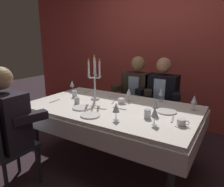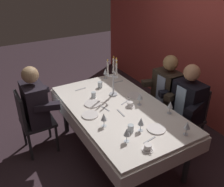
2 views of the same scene
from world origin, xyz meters
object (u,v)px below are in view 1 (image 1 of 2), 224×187
Objects in this scene: water_tumbler_2 at (75,94)px; dining_table at (112,116)px; seated_diner_0 at (6,120)px; dinner_plate_2 at (117,97)px; water_tumbler_1 at (77,101)px; wine_glass_4 at (155,113)px; dinner_plate_3 at (90,115)px; wine_glass_3 at (129,92)px; water_tumbler_0 at (147,114)px; dinner_plate_1 at (167,111)px; candelabra at (95,80)px; wine_glass_2 at (194,100)px; wine_glass_1 at (116,108)px; wine_glass_5 at (161,92)px; wine_glass_0 at (72,84)px; coffee_cup_1 at (181,123)px; seated_diner_2 at (162,93)px; seated_diner_1 at (137,90)px; dinner_plate_0 at (82,108)px; coffee_cup_0 at (122,101)px; wine_glass_6 at (155,105)px.

dining_table is at bearing -5.49° from water_tumbler_2.
water_tumbler_2 is at bearing 88.33° from seated_diner_0.
water_tumbler_1 is at bearing -115.83° from dinner_plate_2.
dinner_plate_3 is at bearing -169.47° from wine_glass_4.
dining_table is 11.83× the size of wine_glass_3.
water_tumbler_0 is 0.88m from water_tumbler_1.
dinner_plate_1 is 0.29m from water_tumbler_0.
wine_glass_3 is at bearing 21.89° from candelabra.
wine_glass_2 is 0.59m from water_tumbler_0.
water_tumbler_0 is 1.35m from seated_diner_0.
dinner_plate_3 is 0.29m from wine_glass_1.
wine_glass_1 is at bearing -24.98° from water_tumbler_2.
seated_diner_0 is at bearing -141.03° from dinner_plate_1.
candelabra is 0.82m from wine_glass_5.
dinner_plate_1 is at bearing -6.25° from wine_glass_0.
water_tumbler_1 is at bearing 179.58° from coffee_cup_1.
wine_glass_4 reaches higher than dinner_plate_1.
wine_glass_0 is 1.55m from wine_glass_4.
candelabra is 1.19m from coffee_cup_1.
seated_diner_0 is 2.00m from seated_diner_2.
wine_glass_1 is 1.24m from seated_diner_2.
seated_diner_1 is at bearing 57.84° from water_tumbler_2.
dinner_plate_3 is 1.23× the size of wine_glass_0.
coffee_cup_1 reaches higher than dining_table.
wine_glass_0 is at bearing 141.51° from dinner_plate_3.
seated_diner_2 is at bearing 0.00° from seated_diner_1.
dinner_plate_3 is (-0.01, -0.39, 0.13)m from dining_table.
dinner_plate_2 is at bearing 162.74° from dinner_plate_1.
candelabra is 3.39× the size of wine_glass_0.
candelabra is at bearing -158.11° from wine_glass_3.
wine_glass_4 is at bearing -20.68° from wine_glass_0.
wine_glass_2 is 1.89× the size of water_tumbler_2.
candelabra reaches higher than dinner_plate_0.
coffee_cup_1 is at bearing -13.62° from candelabra.
coffee_cup_1 reaches higher than dinner_plate_2.
dinner_plate_2 is at bearing 31.43° from water_tumbler_2.
dinner_plate_3 is 0.56m from water_tumbler_0.
seated_diner_1 is at bearing 148.63° from wine_glass_2.
water_tumbler_0 is 1.12m from water_tumbler_2.
wine_glass_1 is at bearing -16.44° from water_tumbler_1.
wine_glass_1 reaches higher than dinner_plate_3.
seated_diner_0 is 1.85m from seated_diner_1.
wine_glass_1 is (0.27, 0.04, 0.11)m from dinner_plate_3.
wine_glass_0 is 1.18m from seated_diner_0.
candelabra is 0.95m from dinner_plate_1.
dinner_plate_3 is at bearing -96.44° from coffee_cup_0.
water_tumbler_2 is (-1.21, -0.06, 0.04)m from dinner_plate_1.
wine_glass_2 is at bearing 40.69° from dinner_plate_3.
dinner_plate_3 is 0.65m from wine_glass_6.
wine_glass_4 is at bearing -24.29° from dining_table.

